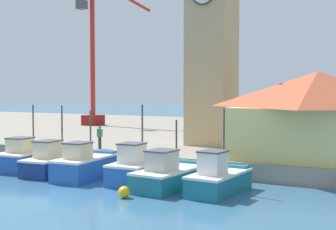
% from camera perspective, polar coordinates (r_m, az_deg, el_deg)
% --- Properties ---
extents(ground_plane, '(300.00, 300.00, 0.00)m').
position_cam_1_polar(ground_plane, '(22.74, -15.11, -10.05)').
color(ground_plane, '#386689').
extents(quay_wharf, '(120.00, 40.00, 1.03)m').
position_cam_1_polar(quay_wharf, '(47.67, 9.59, -2.58)').
color(quay_wharf, gray).
rests_on(quay_wharf, ground).
extents(fishing_boat_far_left, '(2.64, 4.71, 4.17)m').
position_cam_1_polar(fishing_boat_far_left, '(31.60, -16.73, -5.03)').
color(fishing_boat_far_left, '#2356A8').
rests_on(fishing_boat_far_left, ground).
extents(fishing_boat_left_outer, '(2.44, 5.07, 4.17)m').
position_cam_1_polar(fishing_boat_left_outer, '(29.66, -13.52, -5.59)').
color(fishing_boat_left_outer, navy).
rests_on(fishing_boat_left_outer, ground).
extents(fishing_boat_left_inner, '(2.37, 4.61, 3.91)m').
position_cam_1_polar(fishing_boat_left_inner, '(27.60, -10.07, -6.05)').
color(fishing_boat_left_inner, '#2356A8').
rests_on(fishing_boat_left_inner, ground).
extents(fishing_boat_mid_left, '(2.35, 4.44, 4.30)m').
position_cam_1_polar(fishing_boat_mid_left, '(26.12, -3.72, -6.54)').
color(fishing_boat_mid_left, '#2356A8').
rests_on(fishing_boat_mid_left, ground).
extents(fishing_boat_center, '(2.35, 4.99, 3.54)m').
position_cam_1_polar(fishing_boat_center, '(24.52, 0.20, -7.33)').
color(fishing_boat_center, '#196B7F').
rests_on(fishing_boat_center, ground).
extents(fishing_boat_mid_right, '(2.10, 4.30, 4.23)m').
position_cam_1_polar(fishing_boat_mid_right, '(23.40, 6.17, -7.77)').
color(fishing_boat_mid_right, '#196B7F').
rests_on(fishing_boat_mid_right, ground).
extents(clock_tower, '(3.64, 3.64, 17.29)m').
position_cam_1_polar(clock_tower, '(35.52, 5.37, 9.75)').
color(clock_tower, tan).
rests_on(clock_tower, quay_wharf).
extents(warehouse_right, '(9.76, 7.36, 5.22)m').
position_cam_1_polar(warehouse_right, '(29.39, 17.73, 0.13)').
color(warehouse_right, '#E5D17A').
rests_on(warehouse_right, quay_wharf).
extents(port_crane_near, '(5.03, 8.69, 17.32)m').
position_cam_1_polar(port_crane_near, '(56.02, -8.93, 5.44)').
color(port_crane_near, maroon).
rests_on(port_crane_near, quay_wharf).
extents(mooring_buoy, '(0.57, 0.57, 0.57)m').
position_cam_1_polar(mooring_buoy, '(22.53, -5.37, -9.34)').
color(mooring_buoy, gold).
rests_on(mooring_buoy, ground).
extents(dock_worker_near_tower, '(0.34, 0.22, 1.62)m').
position_cam_1_polar(dock_worker_near_tower, '(32.93, -8.32, -2.66)').
color(dock_worker_near_tower, '#33333D').
rests_on(dock_worker_near_tower, quay_wharf).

